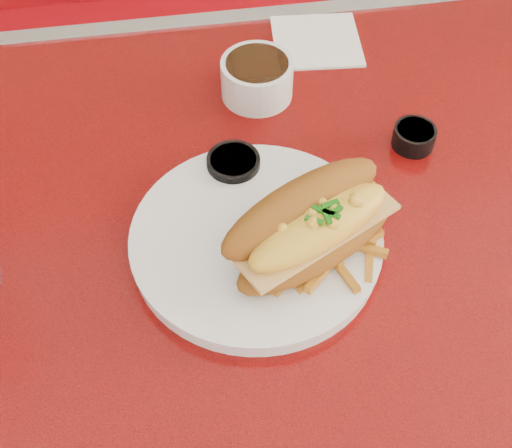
{
  "coord_description": "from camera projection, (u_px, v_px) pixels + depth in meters",
  "views": [
    {
      "loc": [
        -0.24,
        -0.47,
        1.39
      ],
      "look_at": [
        -0.16,
        -0.01,
        0.81
      ],
      "focal_mm": 50.0,
      "sensor_mm": 36.0,
      "label": 1
    }
  ],
  "objects": [
    {
      "name": "fork",
      "position": [
        317.0,
        233.0,
        0.76
      ],
      "size": [
        0.02,
        0.13,
        0.0
      ],
      "rotation": [
        0.0,
        0.0,
        1.48
      ],
      "color": "silver",
      "rests_on": "dinner_plate"
    },
    {
      "name": "sauce_cup_left",
      "position": [
        234.0,
        167.0,
        0.82
      ],
      "size": [
        0.06,
        0.06,
        0.03
      ],
      "rotation": [
        0.0,
        0.0,
        0.02
      ],
      "color": "black",
      "rests_on": "diner_table"
    },
    {
      "name": "diner_table",
      "position": [
        378.0,
        297.0,
        0.92
      ],
      "size": [
        1.23,
        0.83,
        0.77
      ],
      "color": "red",
      "rests_on": "ground"
    },
    {
      "name": "fries_pile",
      "position": [
        319.0,
        235.0,
        0.74
      ],
      "size": [
        0.13,
        0.13,
        0.03
      ],
      "primitive_type": null,
      "rotation": [
        0.0,
        0.0,
        0.32
      ],
      "color": "orange",
      "rests_on": "dinner_plate"
    },
    {
      "name": "mac_hoagie",
      "position": [
        312.0,
        225.0,
        0.72
      ],
      "size": [
        0.22,
        0.18,
        0.09
      ],
      "rotation": [
        0.0,
        0.0,
        0.48
      ],
      "color": "#905117",
      "rests_on": "dinner_plate"
    },
    {
      "name": "booth_bench_far",
      "position": [
        268.0,
        84.0,
        1.67
      ],
      "size": [
        1.2,
        0.51,
        0.9
      ],
      "color": "#A50B13",
      "rests_on": "ground"
    },
    {
      "name": "paper_napkin",
      "position": [
        317.0,
        41.0,
        0.99
      ],
      "size": [
        0.13,
        0.13,
        0.0
      ],
      "primitive_type": "cube",
      "rotation": [
        0.0,
        0.0,
        -0.08
      ],
      "color": "white",
      "rests_on": "diner_table"
    },
    {
      "name": "sauce_cup_right",
      "position": [
        414.0,
        136.0,
        0.86
      ],
      "size": [
        0.06,
        0.06,
        0.03
      ],
      "rotation": [
        0.0,
        0.0,
        -0.14
      ],
      "color": "black",
      "rests_on": "diner_table"
    },
    {
      "name": "gravy_ramekin",
      "position": [
        257.0,
        78.0,
        0.9
      ],
      "size": [
        0.12,
        0.12,
        0.05
      ],
      "rotation": [
        0.0,
        0.0,
        -0.42
      ],
      "color": "white",
      "rests_on": "diner_table"
    },
    {
      "name": "dinner_plate",
      "position": [
        256.0,
        241.0,
        0.76
      ],
      "size": [
        0.28,
        0.28,
        0.02
      ],
      "rotation": [
        0.0,
        0.0,
        0.04
      ],
      "color": "white",
      "rests_on": "diner_table"
    }
  ]
}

